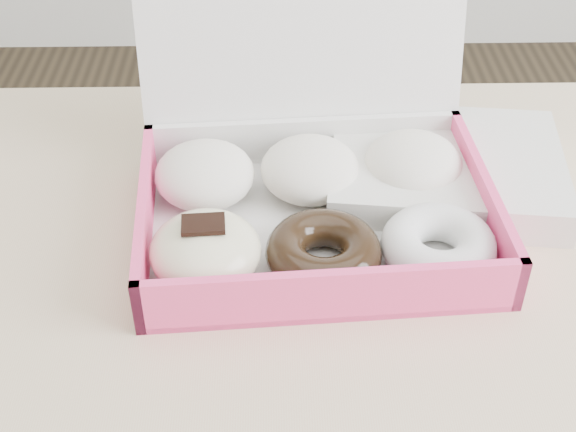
{
  "coord_description": "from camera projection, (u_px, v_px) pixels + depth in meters",
  "views": [
    {
      "loc": [
        -0.24,
        -0.48,
        1.25
      ],
      "look_at": [
        -0.23,
        0.09,
        0.79
      ],
      "focal_mm": 50.0,
      "sensor_mm": 36.0,
      "label": 1
    }
  ],
  "objects": [
    {
      "name": "table",
      "position": [
        540.0,
        376.0,
        0.74
      ],
      "size": [
        1.2,
        0.8,
        0.75
      ],
      "color": "tan",
      "rests_on": "ground"
    },
    {
      "name": "donut_box",
      "position": [
        311.0,
        189.0,
        0.76
      ],
      "size": [
        0.35,
        0.31,
        0.24
      ],
      "rotation": [
        0.0,
        0.0,
        0.07
      ],
      "color": "silver",
      "rests_on": "table"
    },
    {
      "name": "newspapers",
      "position": [
        446.0,
        168.0,
        0.82
      ],
      "size": [
        0.25,
        0.21,
        0.04
      ],
      "primitive_type": "cube",
      "rotation": [
        0.0,
        0.0,
        -0.12
      ],
      "color": "white",
      "rests_on": "table"
    }
  ]
}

